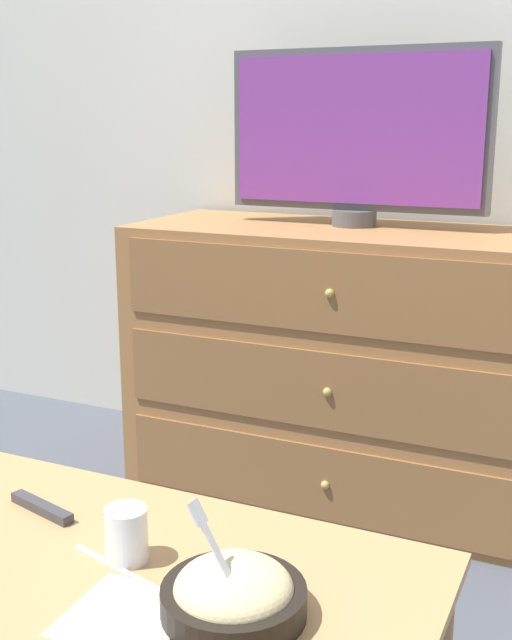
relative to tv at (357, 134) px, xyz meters
The scene contains 10 objects.
ground_plane 1.07m from the tv, 64.43° to the left, with size 12.00×12.00×0.00m, color #474C56.
wall_back 0.37m from the tv, 66.72° to the left, with size 12.00×0.05×2.60m.
dresser 0.65m from the tv, 55.67° to the right, with size 1.30×0.52×0.79m.
tv is the anchor object (origin of this frame).
coffee_table 1.41m from the tv, 89.28° to the right, with size 1.01×0.54×0.39m.
takeout_bowl 1.44m from the tv, 79.38° to the right, with size 0.21×0.21×0.18m.
drink_cup 1.36m from the tv, 89.24° to the right, with size 0.07×0.07×0.09m.
napkin 1.50m from the tv, 85.69° to the right, with size 0.17×0.17×0.00m.
knife 1.40m from the tv, 89.66° to the right, with size 0.18×0.06×0.01m.
remote_control 1.33m from the tv, 100.81° to the right, with size 0.16×0.06×0.02m.
Camera 1 is at (0.59, -2.41, 1.08)m, focal length 45.00 mm.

